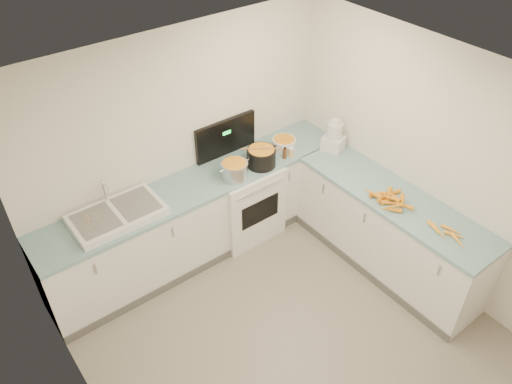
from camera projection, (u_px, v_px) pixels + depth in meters
floor at (302, 349)px, 4.70m from camera, size 3.50×4.00×0.00m
ceiling at (324, 116)px, 3.15m from camera, size 3.50×4.00×0.00m
wall_back at (180, 145)px, 5.17m from camera, size 3.50×0.00×2.50m
wall_left at (102, 379)px, 3.09m from camera, size 0.00×4.00×2.50m
wall_right at (446, 175)px, 4.76m from camera, size 0.00×4.00×2.50m
counter_back at (201, 217)px, 5.47m from camera, size 3.50×0.62×0.94m
counter_right at (388, 231)px, 5.29m from camera, size 0.62×2.20×0.94m
stove at (242, 198)px, 5.72m from camera, size 0.76×0.65×1.36m
sink at (117, 215)px, 4.72m from camera, size 0.86×0.52×0.31m
steel_pot at (235, 171)px, 5.19m from camera, size 0.32×0.32×0.21m
black_pot at (261, 158)px, 5.37m from camera, size 0.40×0.40×0.22m
wooden_spoon at (261, 149)px, 5.29m from camera, size 0.35×0.27×0.02m
mixing_bowl at (284, 144)px, 5.65m from camera, size 0.31×0.31×0.12m
extract_bottle at (285, 153)px, 5.50m from camera, size 0.05×0.05×0.12m
spice_jar at (291, 153)px, 5.53m from camera, size 0.05×0.05×0.09m
food_processor at (334, 137)px, 5.56m from camera, size 0.25×0.28×0.38m
carrot_pile at (389, 199)px, 4.91m from camera, size 0.38×0.50×0.09m
peeled_carrots at (447, 233)px, 4.55m from camera, size 0.20×0.42×0.04m
peelings at (92, 219)px, 4.61m from camera, size 0.21×0.20×0.01m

